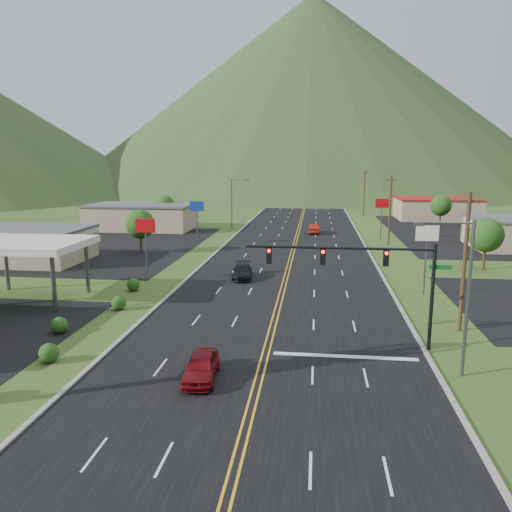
# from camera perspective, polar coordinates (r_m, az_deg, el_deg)

# --- Properties ---
(ground) EXTENTS (500.00, 500.00, 0.00)m
(ground) POSITION_cam_1_polar(r_m,az_deg,el_deg) (21.91, -2.30, -22.78)
(ground) COLOR #334C1B
(ground) RESTS_ON ground
(road) EXTENTS (20.00, 460.00, 0.04)m
(road) POSITION_cam_1_polar(r_m,az_deg,el_deg) (21.91, -2.30, -22.78)
(road) COLOR black
(road) RESTS_ON ground
(curb_west) EXTENTS (0.30, 460.00, 0.14)m
(curb_west) POSITION_cam_1_polar(r_m,az_deg,el_deg) (25.37, -26.99, -18.99)
(curb_west) COLOR gray
(curb_west) RESTS_ON ground
(curb_east) EXTENTS (0.30, 460.00, 0.14)m
(curb_east) POSITION_cam_1_polar(r_m,az_deg,el_deg) (22.86, 26.01, -22.40)
(curb_east) COLOR gray
(curb_east) RESTS_ON ground
(traffic_signal) EXTENTS (13.10, 0.43, 7.00)m
(traffic_signal) POSITION_cam_1_polar(r_m,az_deg,el_deg) (32.89, 12.83, -1.35)
(traffic_signal) COLOR black
(traffic_signal) RESTS_ON ground
(streetlight_east) EXTENTS (3.28, 0.25, 9.00)m
(streetlight_east) POSITION_cam_1_polar(r_m,az_deg,el_deg) (29.99, 22.56, -3.39)
(streetlight_east) COLOR #59595E
(streetlight_east) RESTS_ON ground
(streetlight_west) EXTENTS (3.28, 0.25, 9.00)m
(streetlight_west) POSITION_cam_1_polar(r_m,az_deg,el_deg) (89.48, -2.60, 6.39)
(streetlight_west) COLOR #59595E
(streetlight_west) RESTS_ON ground
(gas_canopy) EXTENTS (10.00, 8.00, 5.30)m
(gas_canopy) POSITION_cam_1_polar(r_m,az_deg,el_deg) (47.71, -24.82, 1.10)
(gas_canopy) COLOR white
(gas_canopy) RESTS_ON ground
(building_west_mid) EXTENTS (14.40, 10.40, 4.10)m
(building_west_mid) POSITION_cam_1_polar(r_m,az_deg,el_deg) (66.76, -24.84, 1.35)
(building_west_mid) COLOR tan
(building_west_mid) RESTS_ON ground
(building_west_far) EXTENTS (18.40, 11.40, 4.50)m
(building_west_far) POSITION_cam_1_polar(r_m,az_deg,el_deg) (91.94, -12.91, 4.42)
(building_west_far) COLOR tan
(building_west_far) RESTS_ON ground
(building_east_far) EXTENTS (16.40, 12.40, 4.50)m
(building_east_far) POSITION_cam_1_polar(r_m,az_deg,el_deg) (111.29, 19.91, 5.13)
(building_east_far) COLOR tan
(building_east_far) RESTS_ON ground
(pole_sign_west_a) EXTENTS (2.00, 0.18, 6.40)m
(pole_sign_west_a) POSITION_cam_1_polar(r_m,az_deg,el_deg) (51.40, -12.51, 2.68)
(pole_sign_west_a) COLOR #59595E
(pole_sign_west_a) RESTS_ON ground
(pole_sign_west_b) EXTENTS (2.00, 0.18, 6.40)m
(pole_sign_west_b) POSITION_cam_1_polar(r_m,az_deg,el_deg) (72.37, -6.77, 5.17)
(pole_sign_west_b) COLOR #59595E
(pole_sign_west_b) RESTS_ON ground
(pole_sign_east_a) EXTENTS (2.00, 0.18, 6.40)m
(pole_sign_east_a) POSITION_cam_1_polar(r_m,az_deg,el_deg) (47.60, 18.94, 1.72)
(pole_sign_east_a) COLOR #59595E
(pole_sign_east_a) RESTS_ON ground
(pole_sign_east_b) EXTENTS (2.00, 0.18, 6.40)m
(pole_sign_east_b) POSITION_cam_1_polar(r_m,az_deg,el_deg) (78.95, 14.19, 5.39)
(pole_sign_east_b) COLOR #59595E
(pole_sign_east_b) RESTS_ON ground
(tree_west_a) EXTENTS (3.84, 3.84, 5.82)m
(tree_west_a) POSITION_cam_1_polar(r_m,az_deg,el_deg) (67.56, -13.10, 3.57)
(tree_west_a) COLOR #382314
(tree_west_a) RESTS_ON ground
(tree_west_b) EXTENTS (3.84, 3.84, 5.82)m
(tree_west_b) POSITION_cam_1_polar(r_m,az_deg,el_deg) (94.60, -10.42, 5.69)
(tree_west_b) COLOR #382314
(tree_west_b) RESTS_ON ground
(tree_east_a) EXTENTS (3.84, 3.84, 5.82)m
(tree_east_a) POSITION_cam_1_polar(r_m,az_deg,el_deg) (61.59, 24.80, 2.16)
(tree_east_a) COLOR #382314
(tree_east_a) RESTS_ON ground
(tree_east_b) EXTENTS (3.84, 3.84, 5.82)m
(tree_east_b) POSITION_cam_1_polar(r_m,az_deg,el_deg) (99.06, 20.37, 5.41)
(tree_east_b) COLOR #382314
(tree_east_b) RESTS_ON ground
(utility_pole_a) EXTENTS (1.60, 0.28, 10.00)m
(utility_pole_a) POSITION_cam_1_polar(r_m,az_deg,el_deg) (38.15, 22.74, -0.58)
(utility_pole_a) COLOR #382314
(utility_pole_a) RESTS_ON ground
(utility_pole_b) EXTENTS (1.60, 0.28, 10.00)m
(utility_pole_b) POSITION_cam_1_polar(r_m,az_deg,el_deg) (74.08, 15.06, 5.06)
(utility_pole_b) COLOR #382314
(utility_pole_b) RESTS_ON ground
(utility_pole_c) EXTENTS (1.60, 0.28, 10.00)m
(utility_pole_c) POSITION_cam_1_polar(r_m,az_deg,el_deg) (113.70, 12.26, 7.08)
(utility_pole_c) COLOR #382314
(utility_pole_c) RESTS_ON ground
(utility_pole_d) EXTENTS (1.60, 0.28, 10.00)m
(utility_pole_d) POSITION_cam_1_polar(r_m,az_deg,el_deg) (153.51, 10.90, 8.05)
(utility_pole_d) COLOR #382314
(utility_pole_d) RESTS_ON ground
(mountain_n) EXTENTS (220.00, 220.00, 85.00)m
(mountain_n) POSITION_cam_1_polar(r_m,az_deg,el_deg) (239.94, 6.42, 18.07)
(mountain_n) COLOR #223B1A
(mountain_n) RESTS_ON ground
(car_red_near) EXTENTS (2.05, 4.47, 1.49)m
(car_red_near) POSITION_cam_1_polar(r_m,az_deg,el_deg) (28.78, -6.29, -12.52)
(car_red_near) COLOR maroon
(car_red_near) RESTS_ON ground
(car_dark_mid) EXTENTS (2.53, 5.08, 1.42)m
(car_dark_mid) POSITION_cam_1_polar(r_m,az_deg,el_deg) (52.03, -1.60, -1.83)
(car_dark_mid) COLOR black
(car_dark_mid) RESTS_ON ground
(car_red_far) EXTENTS (1.74, 4.74, 1.55)m
(car_red_far) POSITION_cam_1_polar(r_m,az_deg,el_deg) (84.68, 6.66, 3.08)
(car_red_far) COLOR #9D1A11
(car_red_far) RESTS_ON ground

